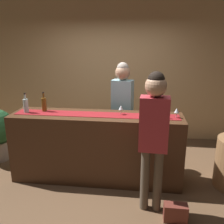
{
  "coord_description": "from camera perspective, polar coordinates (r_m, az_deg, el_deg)",
  "views": [
    {
      "loc": [
        0.67,
        -3.46,
        2.11
      ],
      "look_at": [
        0.24,
        0.0,
        1.09
      ],
      "focal_mm": 40.03,
      "sensor_mm": 36.0,
      "label": 1
    }
  ],
  "objects": [
    {
      "name": "ground_plane",
      "position": [
        4.11,
        -3.39,
        -14.66
      ],
      "size": [
        10.0,
        10.0,
        0.0
      ],
      "primitive_type": "plane",
      "color": "brown"
    },
    {
      "name": "back_wall",
      "position": [
        5.44,
        -0.01,
        9.33
      ],
      "size": [
        6.0,
        0.12,
        2.9
      ],
      "primitive_type": "cube",
      "color": "tan",
      "rests_on": "ground"
    },
    {
      "name": "bar_counter",
      "position": [
        3.86,
        -3.52,
        -8.02
      ],
      "size": [
        2.55,
        0.6,
        1.04
      ],
      "primitive_type": "cube",
      "color": "#472B19",
      "rests_on": "ground"
    },
    {
      "name": "counter_runner_cloth",
      "position": [
        3.68,
        -3.66,
        -0.57
      ],
      "size": [
        2.42,
        0.28,
        0.01
      ],
      "primitive_type": "cube",
      "color": "maroon",
      "rests_on": "bar_counter"
    },
    {
      "name": "wine_bottle_clear",
      "position": [
        3.96,
        -19.07,
        1.42
      ],
      "size": [
        0.07,
        0.07,
        0.3
      ],
      "color": "#B2C6C1",
      "rests_on": "bar_counter"
    },
    {
      "name": "wine_bottle_green",
      "position": [
        3.56,
        10.05,
        0.46
      ],
      "size": [
        0.07,
        0.07,
        0.3
      ],
      "color": "#194723",
      "rests_on": "bar_counter"
    },
    {
      "name": "wine_bottle_amber",
      "position": [
        3.95,
        -15.26,
        1.72
      ],
      "size": [
        0.07,
        0.07,
        0.3
      ],
      "color": "brown",
      "rests_on": "bar_counter"
    },
    {
      "name": "wine_glass_near_customer",
      "position": [
        3.61,
        14.55,
        0.28
      ],
      "size": [
        0.07,
        0.07,
        0.14
      ],
      "color": "silver",
      "rests_on": "bar_counter"
    },
    {
      "name": "wine_glass_mid_counter",
      "position": [
        3.65,
        2.06,
        0.97
      ],
      "size": [
        0.07,
        0.07,
        0.14
      ],
      "color": "silver",
      "rests_on": "bar_counter"
    },
    {
      "name": "wine_glass_far_end",
      "position": [
        3.61,
        7.52,
        0.69
      ],
      "size": [
        0.07,
        0.07,
        0.14
      ],
      "color": "silver",
      "rests_on": "bar_counter"
    },
    {
      "name": "bartender",
      "position": [
        4.18,
        2.38,
        2.23
      ],
      "size": [
        0.37,
        0.27,
        1.76
      ],
      "rotation": [
        0.0,
        0.0,
        2.93
      ],
      "color": "#26262B",
      "rests_on": "ground"
    },
    {
      "name": "customer_sipping",
      "position": [
        2.97,
        9.53,
        -3.63
      ],
      "size": [
        0.35,
        0.25,
        1.77
      ],
      "rotation": [
        0.0,
        0.0,
        -0.06
      ],
      "color": "brown",
      "rests_on": "ground"
    },
    {
      "name": "handbag",
      "position": [
        3.32,
        14.29,
        -21.37
      ],
      "size": [
        0.28,
        0.14,
        0.22
      ],
      "primitive_type": "cube",
      "color": "brown",
      "rests_on": "ground"
    }
  ]
}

